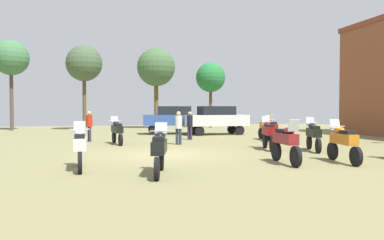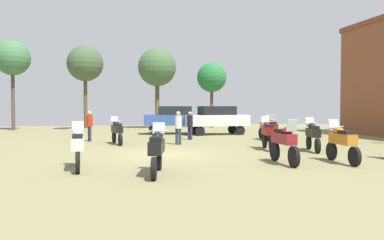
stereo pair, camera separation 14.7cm
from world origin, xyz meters
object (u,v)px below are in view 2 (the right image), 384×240
(car_1, at_px, (174,118))
(motorcycle_4, at_px, (157,149))
(motorcycle_11, at_px, (117,131))
(car_3, at_px, (217,118))
(person_3, at_px, (190,123))
(motorcycle_12, at_px, (284,142))
(person_2, at_px, (90,124))
(tree_6, at_px, (212,78))
(motorcycle_2, at_px, (313,135))
(tree_7, at_px, (157,68))
(motorcycle_9, at_px, (78,146))
(motorcycle_8, at_px, (342,142))
(motorcycle_10, at_px, (272,129))
(person_1, at_px, (178,125))
(motorcycle_6, at_px, (268,133))
(tree_1, at_px, (85,64))
(motorcycle_5, at_px, (268,127))
(tree_5, at_px, (12,59))

(car_1, bearing_deg, motorcycle_4, 172.52)
(motorcycle_11, xyz_separation_m, car_3, (7.02, 5.57, 0.46))
(person_3, bearing_deg, motorcycle_12, 141.54)
(person_2, relative_size, tree_6, 0.27)
(motorcycle_2, relative_size, person_3, 1.29)
(motorcycle_2, relative_size, car_3, 0.49)
(tree_7, bearing_deg, tree_6, 5.59)
(motorcycle_2, relative_size, person_2, 1.26)
(person_2, bearing_deg, motorcycle_9, 158.09)
(motorcycle_8, bearing_deg, person_3, 112.77)
(motorcycle_11, relative_size, tree_7, 0.31)
(motorcycle_10, distance_m, tree_7, 16.13)
(motorcycle_10, height_order, person_1, person_1)
(motorcycle_6, height_order, tree_1, tree_1)
(motorcycle_9, bearing_deg, tree_7, 72.93)
(car_3, bearing_deg, motorcycle_2, -176.68)
(motorcycle_6, relative_size, motorcycle_9, 0.98)
(person_2, relative_size, tree_1, 0.24)
(motorcycle_4, distance_m, motorcycle_8, 6.52)
(car_1, bearing_deg, motorcycle_5, -139.86)
(motorcycle_11, distance_m, person_2, 2.48)
(motorcycle_2, relative_size, motorcycle_9, 0.99)
(tree_7, bearing_deg, car_1, -88.10)
(tree_5, bearing_deg, tree_6, 2.52)
(motorcycle_6, bearing_deg, motorcycle_4, -124.72)
(tree_1, bearing_deg, car_1, -45.18)
(car_3, xyz_separation_m, person_1, (-3.96, -6.48, -0.17))
(motorcycle_5, height_order, tree_1, tree_1)
(motorcycle_9, distance_m, tree_5, 23.71)
(motorcycle_4, relative_size, tree_5, 0.30)
(motorcycle_8, xyz_separation_m, tree_5, (-15.52, 22.66, 5.27))
(person_3, xyz_separation_m, tree_6, (4.99, 13.09, 3.79))
(car_1, height_order, person_3, car_1)
(motorcycle_9, height_order, car_1, car_1)
(motorcycle_12, bearing_deg, person_2, -53.86)
(motorcycle_9, xyz_separation_m, tree_1, (-0.94, 21.41, 4.90))
(person_3, bearing_deg, tree_7, -42.69)
(motorcycle_5, xyz_separation_m, person_2, (-10.18, 1.17, 0.26))
(motorcycle_8, distance_m, tree_1, 24.50)
(person_1, distance_m, tree_1, 16.11)
(person_2, bearing_deg, motorcycle_10, -125.00)
(motorcycle_4, distance_m, motorcycle_6, 7.76)
(motorcycle_5, height_order, car_1, car_1)
(motorcycle_11, height_order, tree_7, tree_7)
(motorcycle_8, relative_size, person_2, 1.28)
(person_3, bearing_deg, motorcycle_10, -161.04)
(motorcycle_2, distance_m, tree_5, 25.86)
(motorcycle_11, bearing_deg, motorcycle_5, -4.51)
(car_1, height_order, person_2, car_1)
(motorcycle_4, relative_size, tree_7, 0.30)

